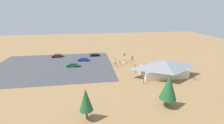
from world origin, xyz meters
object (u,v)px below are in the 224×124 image
object	(u,v)px
trash_bin	(124,54)
bicycle_silver_edge_north	(132,60)
car_black_by_curb	(95,55)
pine_far_east	(169,87)
bicycle_blue_yard_left	(120,63)
bike_pavilion	(164,67)
bicycle_teal_near_sign	(122,65)
bicycle_green_yard_front	(125,60)
bicycle_white_near_porch	(135,62)
bicycle_white_yard_center	(116,62)
bicycle_teal_front_row	(127,63)
car_blue_mid_lot	(84,59)
car_green_end_stall	(73,65)
bicycle_orange_mid_cluster	(129,62)
bicycle_purple_edge_south	(132,63)
lot_sign	(115,60)
pine_east	(86,100)
bicycle_yellow_lone_west	(117,66)
bicycle_black_lone_east	(115,64)
bicycle_red_by_bin	(120,61)
car_maroon_near_entry	(57,56)
visitor_crossing_yard	(132,57)

from	to	relation	value
trash_bin	bicycle_silver_edge_north	world-z (taller)	trash_bin
car_black_by_curb	pine_far_east	bearing A→B (deg)	107.79
car_black_by_curb	bicycle_blue_yard_left	bearing A→B (deg)	126.22
bike_pavilion	bicycle_teal_near_sign	size ratio (longest dim) A/B	10.64
bicycle_green_yard_front	bicycle_silver_edge_north	world-z (taller)	bicycle_silver_edge_north
bicycle_white_near_porch	bicycle_white_yard_center	distance (m)	7.53
trash_bin	bicycle_teal_front_row	distance (m)	12.43
bicycle_white_near_porch	bicycle_blue_yard_left	world-z (taller)	bicycle_white_near_porch
car_blue_mid_lot	car_green_end_stall	xyz separation A→B (m)	(3.70, 6.47, -0.01)
bicycle_white_yard_center	bicycle_orange_mid_cluster	bearing A→B (deg)	-176.06
bicycle_white_near_porch	bicycle_purple_edge_south	distance (m)	2.51
car_blue_mid_lot	car_black_by_curb	xyz separation A→B (m)	(-4.86, -6.25, -0.04)
trash_bin	bicycle_green_yard_front	size ratio (longest dim) A/B	0.61
lot_sign	pine_east	distance (m)	33.76
bicycle_white_yard_center	bicycle_green_yard_front	bearing A→B (deg)	-153.64
bicycle_yellow_lone_west	bicycle_blue_yard_left	world-z (taller)	bicycle_yellow_lone_west
bike_pavilion	bicycle_black_lone_east	world-z (taller)	bike_pavilion
bicycle_purple_edge_south	car_green_end_stall	distance (m)	21.79
bicycle_red_by_bin	bicycle_purple_edge_south	distance (m)	5.20
bicycle_blue_yard_left	car_green_end_stall	xyz separation A→B (m)	(17.53, 0.48, 0.33)
pine_far_east	bicycle_green_yard_front	distance (m)	32.63
bike_pavilion	bicycle_purple_edge_south	xyz separation A→B (m)	(6.78, -12.45, -2.66)
car_black_by_curb	car_green_end_stall	bearing A→B (deg)	56.05
bicycle_white_near_porch	bicycle_silver_edge_north	bearing A→B (deg)	-80.55
trash_bin	bicycle_white_yard_center	xyz separation A→B (m)	(5.88, 10.68, -0.05)
lot_sign	car_black_by_curb	distance (m)	13.82
bicycle_red_by_bin	bicycle_yellow_lone_west	bearing A→B (deg)	69.37
bicycle_white_near_porch	car_maroon_near_entry	xyz separation A→B (m)	(31.15, -12.35, 0.36)
car_green_end_stall	bike_pavilion	bearing A→B (deg)	155.28
pine_far_east	car_blue_mid_lot	world-z (taller)	pine_far_east
bicycle_teal_near_sign	car_green_end_stall	bearing A→B (deg)	-6.33
trash_bin	visitor_crossing_yard	world-z (taller)	visitor_crossing_yard
pine_far_east	bicycle_yellow_lone_west	distance (m)	27.53
visitor_crossing_yard	bicycle_silver_edge_north	bearing A→B (deg)	71.51
bicycle_silver_edge_north	car_maroon_near_entry	world-z (taller)	car_maroon_near_entry
bicycle_teal_front_row	bicycle_orange_mid_cluster	xyz separation A→B (m)	(-1.17, -1.99, -0.03)
car_green_end_stall	pine_east	bearing A→B (deg)	98.77
bicycle_black_lone_east	bicycle_silver_edge_north	size ratio (longest dim) A/B	0.88
bike_pavilion	trash_bin	distance (m)	26.14
bicycle_teal_front_row	bicycle_black_lone_east	world-z (taller)	bicycle_teal_front_row
bicycle_white_near_porch	bicycle_orange_mid_cluster	xyz separation A→B (m)	(2.21, -0.55, -0.04)
bicycle_white_near_porch	car_blue_mid_lot	size ratio (longest dim) A/B	0.29
bicycle_green_yard_front	bicycle_purple_edge_south	distance (m)	4.38
car_maroon_near_entry	bicycle_silver_edge_north	bearing A→B (deg)	162.34
bicycle_red_by_bin	bicycle_black_lone_east	bearing A→B (deg)	51.29
bicycle_blue_yard_left	bicycle_orange_mid_cluster	bearing A→B (deg)	-162.37
bicycle_teal_near_sign	bicycle_blue_yard_left	bearing A→B (deg)	-80.42
bicycle_teal_front_row	bicycle_orange_mid_cluster	world-z (taller)	bicycle_teal_front_row
bike_pavilion	bicycle_white_near_porch	xyz separation A→B (m)	(5.05, -14.27, -2.66)
bicycle_white_yard_center	car_green_end_stall	xyz separation A→B (m)	(15.98, 1.31, 0.33)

